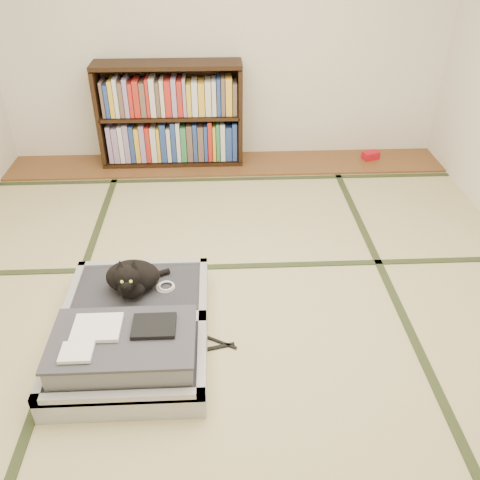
{
  "coord_description": "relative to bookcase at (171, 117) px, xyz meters",
  "views": [
    {
      "loc": [
        -0.08,
        -2.36,
        2.05
      ],
      "look_at": [
        0.05,
        0.35,
        0.25
      ],
      "focal_mm": 38.0,
      "sensor_mm": 36.0,
      "label": 1
    }
  ],
  "objects": [
    {
      "name": "room_shell",
      "position": [
        0.49,
        -2.07,
        1.01
      ],
      "size": [
        4.5,
        4.5,
        4.5
      ],
      "color": "white",
      "rests_on": "ground"
    },
    {
      "name": "wood_strip",
      "position": [
        0.49,
        -0.07,
        -0.44
      ],
      "size": [
        4.0,
        0.5,
        0.02
      ],
      "primitive_type": "cube",
      "color": "brown",
      "rests_on": "ground"
    },
    {
      "name": "suitcase",
      "position": [
        -0.08,
        -2.39,
        -0.34
      ],
      "size": [
        0.81,
        1.08,
        0.32
      ],
      "color": "#B6B6BB",
      "rests_on": "floor"
    },
    {
      "name": "bookcase",
      "position": [
        0.0,
        0.0,
        0.0
      ],
      "size": [
        1.28,
        0.29,
        0.92
      ],
      "color": "black",
      "rests_on": "wood_strip"
    },
    {
      "name": "tatami_borders",
      "position": [
        0.49,
        -1.58,
        -0.45
      ],
      "size": [
        4.0,
        4.5,
        0.01
      ],
      "color": "#2D381E",
      "rests_on": "ground"
    },
    {
      "name": "hanger",
      "position": [
        0.29,
        -2.41,
        -0.44
      ],
      "size": [
        0.41,
        0.23,
        0.01
      ],
      "color": "black",
      "rests_on": "floor"
    },
    {
      "name": "red_item",
      "position": [
        1.86,
        -0.04,
        -0.4
      ],
      "size": [
        0.17,
        0.14,
        0.07
      ],
      "primitive_type": "cube",
      "rotation": [
        0.0,
        0.0,
        0.34
      ],
      "color": "#B40E1C",
      "rests_on": "wood_strip"
    },
    {
      "name": "floor",
      "position": [
        0.49,
        -2.07,
        -0.45
      ],
      "size": [
        4.5,
        4.5,
        0.0
      ],
      "primitive_type": "plane",
      "color": "#CCB888",
      "rests_on": "ground"
    },
    {
      "name": "cat",
      "position": [
        -0.09,
        -2.1,
        -0.19
      ],
      "size": [
        0.36,
        0.36,
        0.29
      ],
      "color": "black",
      "rests_on": "suitcase"
    },
    {
      "name": "cable_coil",
      "position": [
        0.09,
        -2.07,
        -0.29
      ],
      "size": [
        0.11,
        0.11,
        0.03
      ],
      "color": "white",
      "rests_on": "suitcase"
    }
  ]
}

